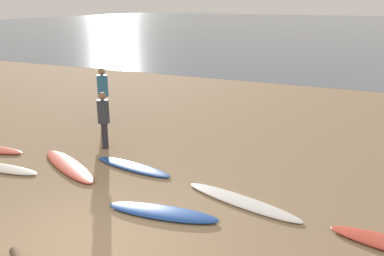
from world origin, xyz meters
The scene contains 8 objects.
ground_plane centered at (0.00, 10.00, -0.10)m, with size 120.00×120.00×0.20m, color #997C5B.
ocean_water centered at (0.00, 64.87, 0.00)m, with size 140.00×100.00×0.01m, color slate.
surfboard_3 centered at (-2.64, 2.41, 0.04)m, with size 2.57×0.55×0.08m, color #D84C38.
surfboard_4 centered at (-1.20, 3.03, 0.04)m, with size 2.24×0.48×0.07m, color #1E479E.
surfboard_5 centered at (0.54, 1.36, 0.05)m, with size 2.20×0.53×0.09m, color #1E479E.
surfboard_6 centered at (1.76, 2.45, 0.03)m, with size 2.63×0.48×0.06m, color white.
person_1 centered at (-2.65, 3.90, 0.92)m, with size 0.32×0.32×1.57m.
person_3 centered at (-4.37, 6.19, 1.04)m, with size 0.35×0.35×1.76m.
Camera 1 is at (3.95, -4.63, 3.88)m, focal length 38.14 mm.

